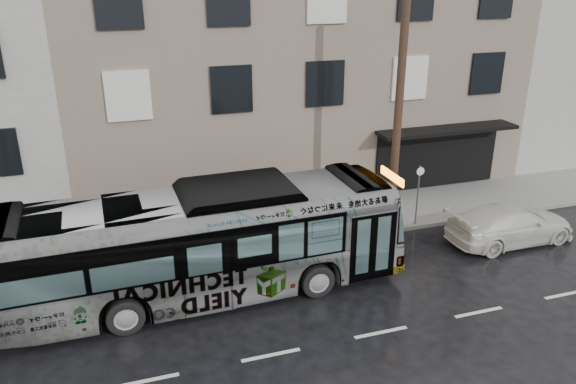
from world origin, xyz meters
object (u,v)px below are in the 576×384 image
sign_post (418,195)px  white_sedan (511,224)px  utility_pole_front (398,113)px  bus (201,244)px

sign_post → white_sedan: 3.50m
utility_pole_front → bus: bearing=-163.4°
utility_pole_front → white_sedan: 5.87m
bus → utility_pole_front: bearing=-75.0°
bus → sign_post: bearing=-77.0°
sign_post → bus: size_ratio=0.19×
bus → white_sedan: size_ratio=2.55×
sign_post → bus: 9.06m
utility_pole_front → bus: size_ratio=0.72×
sign_post → white_sedan: bearing=-38.9°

